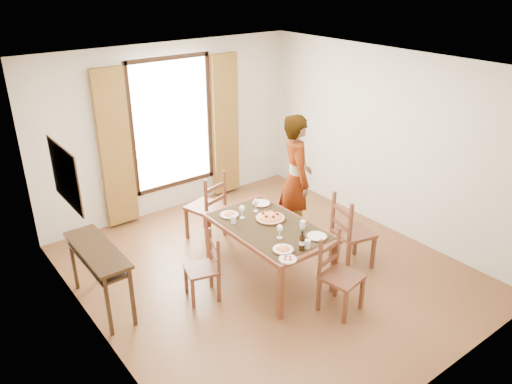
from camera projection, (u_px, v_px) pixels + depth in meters
ground at (268, 270)px, 6.69m from camera, size 5.00×5.00×0.00m
room_shell at (262, 160)px, 6.14m from camera, size 4.60×5.10×2.74m
console_table at (98, 257)px, 5.72m from camera, size 0.38×1.20×0.80m
dining_table at (269, 230)px, 6.29m from camera, size 0.98×1.63×0.76m
chair_west at (204, 269)px, 6.01m from camera, size 0.46×0.46×0.85m
chair_north at (207, 208)px, 7.30m from camera, size 0.58×0.58×1.05m
chair_south at (339, 277)px, 5.78m from camera, size 0.49×0.49×0.95m
chair_east at (351, 234)px, 6.61m from camera, size 0.55×0.55×1.05m
man at (296, 179)px, 7.12m from camera, size 1.04×0.99×1.90m
plate_sw at (283, 248)px, 5.70m from camera, size 0.27×0.27×0.05m
plate_se at (317, 235)px, 5.98m from camera, size 0.27×0.27×0.05m
plate_nw at (229, 214)px, 6.49m from camera, size 0.27×0.27×0.05m
plate_ne at (261, 202)px, 6.80m from camera, size 0.27×0.27×0.05m
pasta_platter at (270, 216)px, 6.39m from camera, size 0.40×0.40×0.10m
caprese_plate at (288, 258)px, 5.52m from camera, size 0.20×0.20×0.04m
wine_glass_a at (280, 231)px, 5.93m from camera, size 0.08×0.08×0.18m
wine_glass_b at (256, 205)px, 6.58m from camera, size 0.08×0.08×0.18m
wine_glass_c at (242, 212)px, 6.40m from camera, size 0.08×0.08×0.18m
tumbler_a at (303, 224)px, 6.17m from camera, size 0.07×0.07×0.10m
tumbler_b at (233, 220)px, 6.29m from camera, size 0.07×0.07×0.10m
tumbler_c at (307, 244)px, 5.75m from camera, size 0.07×0.07×0.10m
wine_bottle at (302, 241)px, 5.67m from camera, size 0.07×0.07×0.25m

